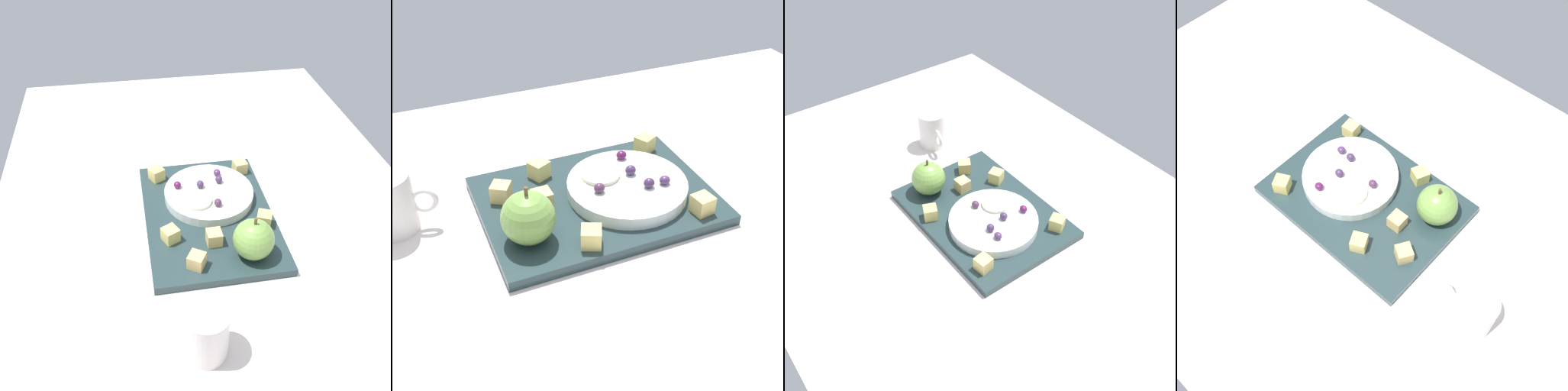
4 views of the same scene
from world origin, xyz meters
TOP-DOWN VIEW (x-y plane):
  - table at (0.00, 0.00)cm, footprint 130.00×87.82cm
  - platter at (-2.05, 0.93)cm, footprint 34.21×24.81cm
  - serving_dish at (2.55, 0.43)cm, footprint 18.02×18.02cm
  - apple_whole at (-14.18, -4.59)cm, footprint 7.28×7.28cm
  - apple_stem at (-14.18, -4.59)cm, footprint 0.50×0.50cm
  - cheese_cube_0 at (-8.24, 9.19)cm, footprint 3.60×3.60cm
  - cheese_cube_1 at (-10.31, 1.51)cm, footprint 2.76×2.76cm
  - cheese_cube_2 at (-15.29, 5.57)cm, footprint 3.70×3.70cm
  - cheese_cube_3 at (10.32, -8.41)cm, footprint 3.04×3.04cm
  - cheese_cube_4 at (10.67, 9.82)cm, footprint 3.63×3.63cm
  - cheese_cube_5 at (-7.04, -8.86)cm, footprint 3.54×3.54cm
  - grape_0 at (4.82, -2.51)cm, footprint 1.66×1.50cm
  - grape_1 at (3.84, 1.56)cm, footprint 1.66×1.50cm
  - grape_2 at (-2.37, -0.83)cm, footprint 1.66×1.50cm
  - grape_3 at (4.52, 6.14)cm, footprint 1.66×1.50cm
  - grape_4 at (7.36, -2.64)cm, footprint 1.66×1.50cm
  - apple_slice_0 at (-0.53, 2.96)cm, footprint 5.90×5.90cm
  - cup at (-30.31, 6.75)cm, footprint 9.71×6.59cm

SIDE VIEW (x-z plane):
  - table at x=0.00cm, z-range 0.00..3.30cm
  - platter at x=-2.05cm, z-range 3.30..4.93cm
  - serving_dish at x=2.55cm, z-range 4.93..6.90cm
  - cheese_cube_0 at x=-8.24cm, z-range 4.93..7.62cm
  - cheese_cube_1 at x=-10.31cm, z-range 4.93..7.62cm
  - cheese_cube_2 at x=-15.29cm, z-range 4.93..7.62cm
  - cheese_cube_3 at x=10.32cm, z-range 4.93..7.62cm
  - cheese_cube_4 at x=10.67cm, z-range 4.93..7.62cm
  - cheese_cube_5 at x=-7.04cm, z-range 4.93..7.62cm
  - apple_slice_0 at x=-0.53cm, z-range 6.90..7.50cm
  - grape_4 at x=7.36cm, z-range 6.90..8.24cm
  - grape_3 at x=4.52cm, z-range 6.90..8.26cm
  - grape_2 at x=-2.37cm, z-range 6.90..8.36cm
  - grape_0 at x=4.82cm, z-range 6.90..8.42cm
  - grape_1 at x=3.84cm, z-range 6.90..8.45cm
  - cup at x=-30.31cm, z-range 3.30..12.24cm
  - apple_whole at x=-14.18cm, z-range 4.93..12.22cm
  - apple_stem at x=-14.18cm, z-range 12.22..13.42cm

